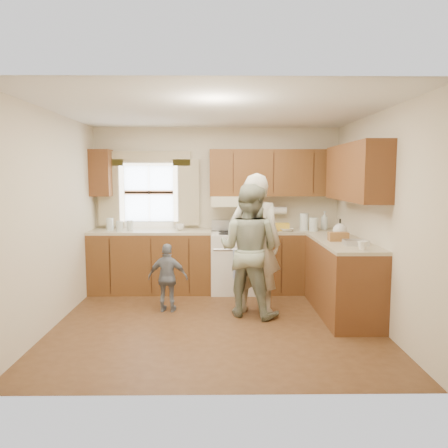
{
  "coord_description": "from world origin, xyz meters",
  "views": [
    {
      "loc": [
        0.03,
        -5.09,
        1.76
      ],
      "look_at": [
        0.1,
        0.4,
        1.15
      ],
      "focal_mm": 35.0,
      "sensor_mm": 36.0,
      "label": 1
    }
  ],
  "objects_px": {
    "woman_left": "(255,244)",
    "child": "(168,278)",
    "stove": "(236,261)",
    "woman_right": "(249,250)"
  },
  "relations": [
    {
      "from": "woman_left",
      "to": "child",
      "type": "bearing_deg",
      "value": 11.57
    },
    {
      "from": "woman_left",
      "to": "child",
      "type": "height_order",
      "value": "woman_left"
    },
    {
      "from": "stove",
      "to": "woman_left",
      "type": "relative_size",
      "value": 0.6
    },
    {
      "from": "woman_left",
      "to": "woman_right",
      "type": "distance_m",
      "value": 0.15
    },
    {
      "from": "stove",
      "to": "child",
      "type": "xyz_separation_m",
      "value": [
        -0.93,
        -0.99,
        -0.02
      ]
    },
    {
      "from": "woman_left",
      "to": "woman_right",
      "type": "relative_size",
      "value": 1.08
    },
    {
      "from": "stove",
      "to": "woman_right",
      "type": "bearing_deg",
      "value": -84.39
    },
    {
      "from": "woman_right",
      "to": "woman_left",
      "type": "bearing_deg",
      "value": -105.38
    },
    {
      "from": "woman_right",
      "to": "child",
      "type": "distance_m",
      "value": 1.12
    },
    {
      "from": "child",
      "to": "stove",
      "type": "bearing_deg",
      "value": -125.76
    }
  ]
}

